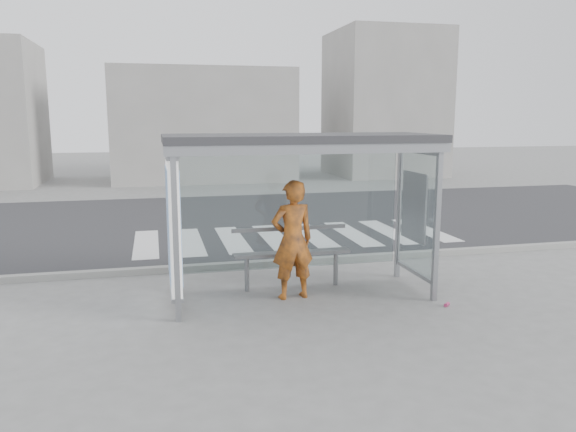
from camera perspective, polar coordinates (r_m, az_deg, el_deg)
The scene contains 10 objects.
ground at distance 9.26m, azimuth 1.34°, elevation -8.14°, with size 80.00×80.00×0.00m, color slate.
road at distance 15.93m, azimuth -5.10°, elevation -0.42°, with size 30.00×10.00×0.01m, color #2C2C2F.
curb at distance 11.06m, azimuth -1.25°, elevation -4.77°, with size 30.00×0.18×0.12m, color gray.
crosswalk at distance 13.71m, azimuth 0.58°, elevation -2.10°, with size 7.55×3.00×0.00m.
bus_shelter at distance 8.81m, azimuth -1.05°, elevation 4.15°, with size 4.25×1.65×2.62m.
building_center at distance 26.60m, azimuth -8.71°, elevation 9.11°, with size 8.00×5.00×5.00m, color gray.
building_right at distance 28.80m, azimuth 9.73°, elevation 11.14°, with size 5.00×5.00×7.00m, color gray.
person at distance 8.92m, azimuth 0.45°, elevation -2.44°, with size 0.70×0.46×1.92m, color orange.
bench at distance 9.54m, azimuth 0.38°, elevation -3.78°, with size 2.00×0.33×1.03m.
soda_can at distance 9.11m, azimuth 15.84°, elevation -8.64°, with size 0.06×0.06×0.11m, color #D53E78.
Camera 1 is at (-2.25, -8.50, 2.89)m, focal length 35.00 mm.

